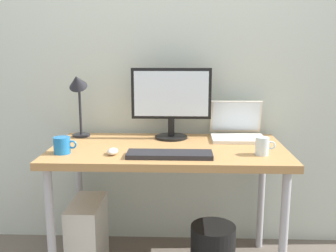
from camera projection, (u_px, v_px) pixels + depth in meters
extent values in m
cube|color=silver|center=(170.00, 49.00, 2.49)|extent=(4.40, 0.04, 2.60)
cube|color=#B7844C|center=(168.00, 150.00, 2.20)|extent=(1.32, 0.69, 0.04)
cylinder|color=#B2B2B7|center=(51.00, 233.00, 2.02)|extent=(0.04, 0.04, 0.72)
cylinder|color=#B2B2B7|center=(283.00, 237.00, 1.98)|extent=(0.04, 0.04, 0.72)
cylinder|color=#B2B2B7|center=(80.00, 193.00, 2.58)|extent=(0.04, 0.04, 0.72)
cylinder|color=#B2B2B7|center=(261.00, 196.00, 2.54)|extent=(0.04, 0.04, 0.72)
cylinder|color=black|center=(171.00, 137.00, 2.41)|extent=(0.20, 0.20, 0.01)
cylinder|color=black|center=(171.00, 127.00, 2.40)|extent=(0.04, 0.04, 0.11)
cube|color=black|center=(171.00, 94.00, 2.36)|extent=(0.48, 0.03, 0.31)
cube|color=white|center=(171.00, 94.00, 2.34)|extent=(0.45, 0.01, 0.27)
cube|color=silver|center=(238.00, 139.00, 2.35)|extent=(0.32, 0.22, 0.02)
cube|color=silver|center=(236.00, 117.00, 2.46)|extent=(0.32, 0.06, 0.21)
cube|color=white|center=(236.00, 116.00, 2.46)|extent=(0.30, 0.05, 0.18)
cylinder|color=#232328|center=(81.00, 135.00, 2.46)|extent=(0.11, 0.11, 0.01)
cylinder|color=#232328|center=(80.00, 110.00, 2.43)|extent=(0.02, 0.02, 0.31)
cone|color=#232328|center=(77.00, 81.00, 2.35)|extent=(0.11, 0.14, 0.13)
cube|color=#232328|center=(170.00, 154.00, 2.00)|extent=(0.44, 0.14, 0.02)
ellipsoid|color=silver|center=(113.00, 151.00, 2.04)|extent=(0.06, 0.09, 0.03)
cylinder|color=#1E72BF|center=(62.00, 145.00, 2.05)|extent=(0.09, 0.09, 0.09)
torus|color=#1E72BF|center=(72.00, 145.00, 2.05)|extent=(0.05, 0.01, 0.05)
cylinder|color=silver|center=(262.00, 146.00, 2.02)|extent=(0.07, 0.07, 0.09)
torus|color=silver|center=(271.00, 145.00, 2.02)|extent=(0.05, 0.01, 0.05)
cube|color=silver|center=(88.00, 235.00, 2.31)|extent=(0.18, 0.36, 0.42)
cylinder|color=black|center=(213.00, 250.00, 2.26)|extent=(0.26, 0.26, 0.30)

